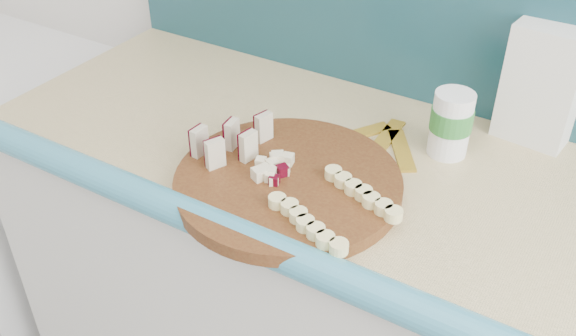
% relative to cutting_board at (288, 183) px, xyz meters
% --- Properties ---
extents(porcelain_fixture, '(0.70, 0.72, 0.84)m').
position_rel_cutting_board_xyz_m(porcelain_fixture, '(-1.14, 0.14, -0.52)').
color(porcelain_fixture, white).
rests_on(porcelain_fixture, ground).
extents(cutting_board, '(0.52, 0.52, 0.03)m').
position_rel_cutting_board_xyz_m(cutting_board, '(0.00, 0.00, 0.00)').
color(cutting_board, '#441F0E').
rests_on(cutting_board, kitchen_counter).
extents(apple_wedges, '(0.12, 0.16, 0.06)m').
position_rel_cutting_board_xyz_m(apple_wedges, '(-0.13, 0.01, 0.04)').
color(apple_wedges, beige).
rests_on(apple_wedges, cutting_board).
extents(apple_chunks, '(0.07, 0.06, 0.02)m').
position_rel_cutting_board_xyz_m(apple_chunks, '(-0.02, 0.01, 0.02)').
color(apple_chunks, '#EFE5BF').
rests_on(apple_chunks, cutting_board).
extents(banana_slices, '(0.21, 0.20, 0.02)m').
position_rel_cutting_board_xyz_m(banana_slices, '(0.12, -0.04, 0.02)').
color(banana_slices, '#FDED9B').
rests_on(banana_slices, cutting_board).
extents(flour_bag, '(0.15, 0.11, 0.24)m').
position_rel_cutting_board_xyz_m(flour_bag, '(0.33, 0.41, 0.11)').
color(flour_bag, white).
rests_on(flour_bag, kitchen_counter).
extents(canister, '(0.08, 0.08, 0.13)m').
position_rel_cutting_board_xyz_m(canister, '(0.20, 0.26, 0.06)').
color(canister, white).
rests_on(canister, kitchen_counter).
extents(banana_peel, '(0.20, 0.17, 0.01)m').
position_rel_cutting_board_xyz_m(banana_peel, '(0.08, 0.23, -0.01)').
color(banana_peel, '#AF8521').
rests_on(banana_peel, kitchen_counter).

